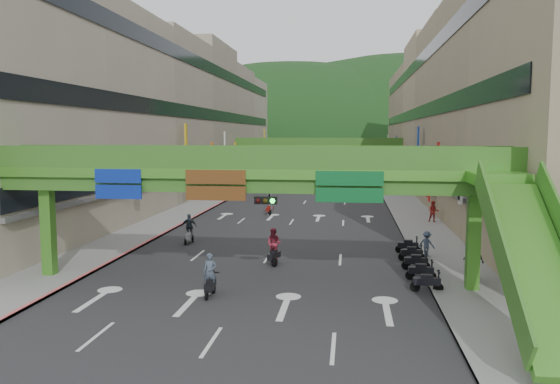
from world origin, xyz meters
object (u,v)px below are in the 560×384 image
at_px(scooter_rider_near, 210,276).
at_px(scooter_rider_mid, 274,246).
at_px(overpass_near, 266,185).
at_px(car_silver, 277,184).
at_px(pedestrian_red, 433,213).
at_px(car_yellow, 327,184).

distance_m(scooter_rider_near, scooter_rider_mid, 7.04).
height_order(overpass_near, car_silver, overpass_near).
height_order(scooter_rider_near, pedestrian_red, scooter_rider_near).
bearing_deg(pedestrian_red, scooter_rider_near, -115.67).
height_order(overpass_near, car_yellow, overpass_near).
relative_size(overpass_near, scooter_rider_near, 13.33).
bearing_deg(scooter_rider_near, overpass_near, 37.36).
xyz_separation_m(car_silver, car_yellow, (6.96, 2.07, -0.14)).
distance_m(scooter_rider_mid, car_silver, 44.19).
bearing_deg(overpass_near, scooter_rider_mid, 93.50).
xyz_separation_m(scooter_rider_near, car_silver, (-3.59, 50.53, -0.22)).
relative_size(overpass_near, car_silver, 6.06).
relative_size(overpass_near, scooter_rider_mid, 12.85).
bearing_deg(pedestrian_red, car_yellow, 114.18).
distance_m(overpass_near, scooter_rider_mid, 6.35).
distance_m(overpass_near, pedestrian_red, 24.51).
height_order(overpass_near, scooter_rider_mid, overpass_near).
height_order(car_silver, pedestrian_red, pedestrian_red).
xyz_separation_m(scooter_rider_mid, pedestrian_red, (11.56, 16.47, -0.23)).
bearing_deg(scooter_rider_mid, scooter_rider_near, -107.49).
bearing_deg(car_yellow, scooter_rider_mid, -93.98).
height_order(scooter_rider_near, car_silver, scooter_rider_near).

